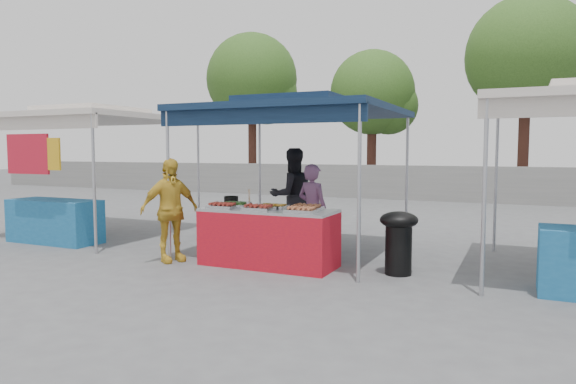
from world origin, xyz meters
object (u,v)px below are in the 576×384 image
at_px(vendor_table, 268,237).
at_px(customer_person, 170,210).
at_px(wok_burner, 399,237).
at_px(helper_man, 292,196).
at_px(vendor_woman, 313,210).
at_px(cooking_pot, 231,200).

bearing_deg(vendor_table, customer_person, -166.56).
xyz_separation_m(wok_burner, helper_man, (-2.33, 1.63, 0.36)).
height_order(vendor_woman, customer_person, customer_person).
bearing_deg(vendor_woman, vendor_table, 86.25).
height_order(cooking_pot, helper_man, helper_man).
xyz_separation_m(cooking_pot, vendor_woman, (1.15, 0.62, -0.17)).
height_order(wok_burner, vendor_woman, vendor_woman).
height_order(wok_burner, helper_man, helper_man).
relative_size(cooking_pot, customer_person, 0.14).
distance_m(cooking_pot, helper_man, 1.61).
bearing_deg(vendor_table, wok_burner, 8.04).
relative_size(wok_burner, vendor_woman, 0.59).
xyz_separation_m(vendor_woman, customer_person, (-1.83, -1.31, 0.05)).
bearing_deg(helper_man, customer_person, 21.18).
bearing_deg(cooking_pot, customer_person, -134.58).
bearing_deg(helper_man, wok_burner, 101.36).
xyz_separation_m(helper_man, customer_person, (-1.06, -2.25, -0.08)).
height_order(vendor_table, wok_burner, wok_burner).
relative_size(cooking_pot, wok_burner, 0.26).
bearing_deg(helper_man, vendor_table, 59.83).
distance_m(cooking_pot, customer_person, 0.98).
xyz_separation_m(wok_burner, customer_person, (-3.38, -0.63, 0.28)).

